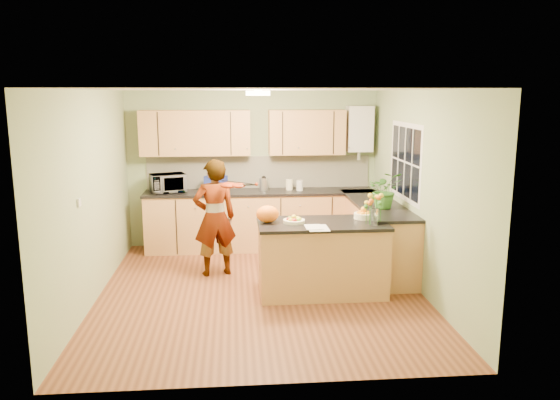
{
  "coord_description": "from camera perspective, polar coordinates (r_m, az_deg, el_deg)",
  "views": [
    {
      "loc": [
        -0.31,
        -6.54,
        2.46
      ],
      "look_at": [
        0.29,
        0.5,
        1.07
      ],
      "focal_mm": 35.0,
      "sensor_mm": 36.0,
      "label": 1
    }
  ],
  "objects": [
    {
      "name": "window_right",
      "position": [
        7.55,
        12.95,
        3.91
      ],
      "size": [
        0.01,
        1.3,
        1.05
      ],
      "color": "silver",
      "rests_on": "wall_right"
    },
    {
      "name": "wall_back",
      "position": [
        8.87,
        -2.83,
        3.26
      ],
      "size": [
        4.0,
        0.02,
        2.5
      ],
      "primitive_type": "cube",
      "color": "#8CA676",
      "rests_on": "floor"
    },
    {
      "name": "violin",
      "position": [
        7.13,
        -5.38,
        1.54
      ],
      "size": [
        0.62,
        0.54,
        0.16
      ],
      "primitive_type": null,
      "rotation": [
        0.17,
        0.0,
        -0.61
      ],
      "color": "#540905",
      "rests_on": "violinist"
    },
    {
      "name": "flower_vase",
      "position": [
        6.6,
        9.88,
        -0.08
      ],
      "size": [
        0.24,
        0.24,
        0.44
      ],
      "rotation": [
        0.0,
        0.0,
        -0.19
      ],
      "color": "silver",
      "rests_on": "peninsula_island"
    },
    {
      "name": "right_counter",
      "position": [
        7.91,
        10.03,
        -3.63
      ],
      "size": [
        0.62,
        2.24,
        0.94
      ],
      "color": "#C17E4D",
      "rests_on": "floor"
    },
    {
      "name": "microwave",
      "position": [
        8.66,
        -11.64,
        1.74
      ],
      "size": [
        0.61,
        0.5,
        0.29
      ],
      "primitive_type": "imported",
      "rotation": [
        0.0,
        0.0,
        0.33
      ],
      "color": "silver",
      "rests_on": "back_counter"
    },
    {
      "name": "jar_cream",
      "position": [
        8.7,
        0.98,
        1.61
      ],
      "size": [
        0.12,
        0.12,
        0.17
      ],
      "primitive_type": "cylinder",
      "rotation": [
        0.0,
        0.0,
        -0.14
      ],
      "color": "#FBF3C9",
      "rests_on": "back_counter"
    },
    {
      "name": "wall_front",
      "position": [
        4.46,
        -0.68,
        -4.62
      ],
      "size": [
        4.0,
        0.02,
        2.5
      ],
      "primitive_type": "cube",
      "color": "#8CA676",
      "rests_on": "floor"
    },
    {
      "name": "jar_white",
      "position": [
        8.64,
        2.08,
        1.53
      ],
      "size": [
        0.12,
        0.12,
        0.16
      ],
      "primitive_type": "cylinder",
      "rotation": [
        0.0,
        0.0,
        -0.18
      ],
      "color": "silver",
      "rests_on": "back_counter"
    },
    {
      "name": "papers",
      "position": [
        6.4,
        3.99,
        -2.92
      ],
      "size": [
        0.24,
        0.33,
        0.01
      ],
      "primitive_type": "cube",
      "color": "silver",
      "rests_on": "peninsula_island"
    },
    {
      "name": "splashback",
      "position": [
        8.87,
        -2.18,
        2.94
      ],
      "size": [
        3.6,
        0.02,
        0.52
      ],
      "primitive_type": "cube",
      "color": "white",
      "rests_on": "back_counter"
    },
    {
      "name": "blue_box",
      "position": [
        8.61,
        -6.72,
        1.71
      ],
      "size": [
        0.37,
        0.33,
        0.25
      ],
      "primitive_type": "cube",
      "rotation": [
        0.0,
        0.0,
        -0.41
      ],
      "color": "navy",
      "rests_on": "back_counter"
    },
    {
      "name": "orange_bag",
      "position": [
        6.66,
        -1.31,
        -1.47
      ],
      "size": [
        0.35,
        0.33,
        0.21
      ],
      "primitive_type": "ellipsoid",
      "rotation": [
        0.0,
        0.0,
        0.41
      ],
      "color": "orange",
      "rests_on": "peninsula_island"
    },
    {
      "name": "orange_bowl",
      "position": [
        6.94,
        8.73,
        -1.45
      ],
      "size": [
        0.24,
        0.24,
        0.14
      ],
      "color": "#FBF3C9",
      "rests_on": "peninsula_island"
    },
    {
      "name": "wall_right",
      "position": [
        7.04,
        14.38,
        0.86
      ],
      "size": [
        0.02,
        4.5,
        2.5
      ],
      "primitive_type": "cube",
      "color": "#8CA676",
      "rests_on": "floor"
    },
    {
      "name": "ceiling_lamp",
      "position": [
        6.84,
        -2.31,
        11.11
      ],
      "size": [
        0.3,
        0.3,
        0.07
      ],
      "color": "#FFEABF",
      "rests_on": "ceiling"
    },
    {
      "name": "light_switch",
      "position": [
        6.27,
        -20.25,
        -0.24
      ],
      "size": [
        0.02,
        0.09,
        0.09
      ],
      "primitive_type": "cube",
      "color": "silver",
      "rests_on": "wall_left"
    },
    {
      "name": "ceiling",
      "position": [
        6.54,
        -2.19,
        11.45
      ],
      "size": [
        4.0,
        4.5,
        0.02
      ],
      "primitive_type": "cube",
      "color": "silver",
      "rests_on": "wall_back"
    },
    {
      "name": "violinist",
      "position": [
        7.45,
        -6.84,
        -1.85
      ],
      "size": [
        0.66,
        0.52,
        1.6
      ],
      "primitive_type": "imported",
      "rotation": [
        0.0,
        0.0,
        3.39
      ],
      "color": "tan",
      "rests_on": "floor"
    },
    {
      "name": "peninsula_island",
      "position": [
        6.83,
        4.39,
        -6.02
      ],
      "size": [
        1.58,
        0.81,
        0.9
      ],
      "color": "#C17E4D",
      "rests_on": "floor"
    },
    {
      "name": "upper_cabinets",
      "position": [
        8.64,
        -4.0,
        7.04
      ],
      "size": [
        3.2,
        0.34,
        0.7
      ],
      "color": "#C17E4D",
      "rests_on": "wall_back"
    },
    {
      "name": "fruit_dish",
      "position": [
        6.65,
        1.47,
        -2.08
      ],
      "size": [
        0.27,
        0.27,
        0.09
      ],
      "color": "#FBF3C9",
      "rests_on": "peninsula_island"
    },
    {
      "name": "potted_plant",
      "position": [
        7.42,
        10.93,
        1.04
      ],
      "size": [
        0.49,
        0.44,
        0.5
      ],
      "primitive_type": "imported",
      "rotation": [
        0.0,
        0.0,
        -0.12
      ],
      "color": "#367226",
      "rests_on": "right_counter"
    },
    {
      "name": "back_counter",
      "position": [
        8.73,
        -2.05,
        -2.07
      ],
      "size": [
        3.64,
        0.62,
        0.94
      ],
      "color": "#C17E4D",
      "rests_on": "floor"
    },
    {
      "name": "wall_left",
      "position": [
        6.86,
        -19.05,
        0.33
      ],
      "size": [
        0.02,
        4.5,
        2.5
      ],
      "primitive_type": "cube",
      "color": "#8CA676",
      "rests_on": "floor"
    },
    {
      "name": "kettle",
      "position": [
        8.65,
        -1.7,
        1.73
      ],
      "size": [
        0.14,
        0.14,
        0.27
      ],
      "rotation": [
        0.0,
        0.0,
        0.03
      ],
      "color": "silver",
      "rests_on": "back_counter"
    },
    {
      "name": "floor",
      "position": [
        6.99,
        -2.04,
        -9.5
      ],
      "size": [
        4.5,
        4.5,
        0.0
      ],
      "primitive_type": "plane",
      "color": "brown",
      "rests_on": "ground"
    },
    {
      "name": "boiler",
      "position": [
        8.88,
        8.29,
        7.36
      ],
      "size": [
        0.4,
        0.3,
        0.86
      ],
      "color": "silver",
      "rests_on": "wall_back"
    }
  ]
}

